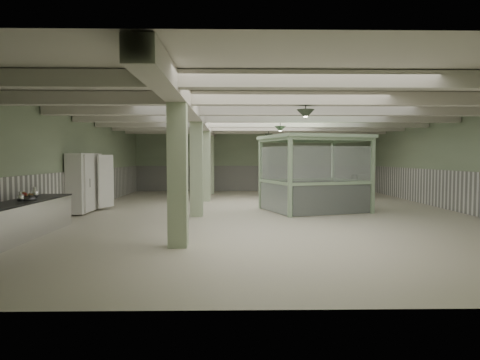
{
  "coord_description": "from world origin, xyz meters",
  "views": [
    {
      "loc": [
        -1.3,
        -15.46,
        1.99
      ],
      "look_at": [
        -1.05,
        -2.37,
        1.3
      ],
      "focal_mm": 32.0,
      "sensor_mm": 36.0,
      "label": 1
    }
  ],
  "objects_px": {
    "prep_counter": "(13,221)",
    "filing_cabinet": "(360,192)",
    "walkin_cooler": "(86,184)",
    "guard_booth": "(314,161)"
  },
  "relations": [
    {
      "from": "prep_counter",
      "to": "filing_cabinet",
      "type": "distance_m",
      "value": 11.76
    },
    {
      "from": "prep_counter",
      "to": "walkin_cooler",
      "type": "relative_size",
      "value": 2.26
    },
    {
      "from": "prep_counter",
      "to": "filing_cabinet",
      "type": "xyz_separation_m",
      "value": [
        10.13,
        5.97,
        0.21
      ]
    },
    {
      "from": "walkin_cooler",
      "to": "guard_booth",
      "type": "bearing_deg",
      "value": 1.77
    },
    {
      "from": "prep_counter",
      "to": "guard_booth",
      "type": "distance_m",
      "value": 10.11
    },
    {
      "from": "walkin_cooler",
      "to": "filing_cabinet",
      "type": "height_order",
      "value": "walkin_cooler"
    },
    {
      "from": "walkin_cooler",
      "to": "guard_booth",
      "type": "relative_size",
      "value": 0.54
    },
    {
      "from": "prep_counter",
      "to": "walkin_cooler",
      "type": "bearing_deg",
      "value": 90.9
    },
    {
      "from": "prep_counter",
      "to": "filing_cabinet",
      "type": "height_order",
      "value": "filing_cabinet"
    },
    {
      "from": "guard_booth",
      "to": "filing_cabinet",
      "type": "height_order",
      "value": "guard_booth"
    }
  ]
}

